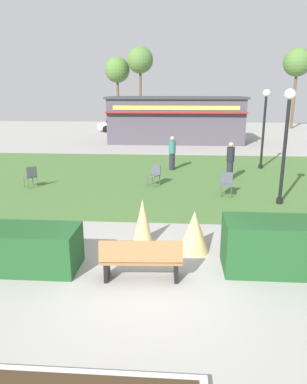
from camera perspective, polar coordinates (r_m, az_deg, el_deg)
The scene contains 20 objects.
ground_plane at distance 7.71m, azimuth -0.97°, elevation -14.30°, with size 80.00×80.00×0.00m, color #999691.
lawn_patch at distance 16.67m, azimuth 1.87°, elevation 2.36°, with size 36.00×12.00×0.01m, color #446B33.
park_bench at distance 7.61m, azimuth -1.97°, elevation -10.60°, with size 1.73×0.62×0.95m.
hedge_left at distance 8.63m, azimuth -20.16°, elevation -8.35°, with size 2.54×1.10×0.95m, color #1E4C23.
hedge_right at distance 8.41m, azimuth 18.38°, elevation -8.05°, with size 2.15×1.10×1.16m, color #1E4C23.
ornamental_grass_behind_left at distance 8.96m, azimuth 6.45°, elevation -6.21°, with size 0.76×0.76×1.05m, color tan.
ornamental_grass_behind_right at distance 9.34m, azimuth -1.74°, elevation -4.66°, with size 0.53×0.53×1.20m, color tan.
lamppost_mid at distance 13.05m, azimuth 20.25°, elevation 8.75°, with size 0.36×0.36×3.93m.
lamppost_far at distance 19.05m, azimuth 17.13°, elevation 10.93°, with size 0.36×0.36×3.93m.
food_kiosk at distance 28.46m, azimuth 3.55°, elevation 11.41°, with size 10.31×4.81×3.43m.
cafe_chair_west at distance 15.60m, azimuth -18.85°, elevation 2.56°, with size 0.62×0.62×0.89m.
cafe_chair_east at distance 13.87m, azimuth 11.47°, elevation 1.53°, with size 0.49×0.49×0.89m.
cafe_chair_center at distance 15.11m, azimuth 0.17°, elevation 3.01°, with size 0.60×0.60×0.89m.
person_strolling at distance 16.36m, azimuth 12.05°, elevation 4.84°, with size 0.34×0.34×1.69m.
person_standing at distance 18.11m, azimuth 2.97°, elevation 6.20°, with size 0.34×0.34×1.69m.
parked_car_west_slot at distance 35.96m, azimuth -5.27°, elevation 10.55°, with size 4.25×2.15×1.20m.
parked_car_center_slot at distance 35.50m, azimuth 2.84°, elevation 10.53°, with size 4.35×2.34×1.20m.
tree_left_bg at distance 41.31m, azimuth -2.12°, elevation 20.02°, with size 2.80×2.80×8.43m.
tree_right_bg at distance 42.84m, azimuth -5.76°, elevation 18.59°, with size 2.80×2.80×7.51m.
tree_center_bg at distance 41.23m, azimuth 21.81°, elevation 18.43°, with size 2.80×2.80×8.02m.
Camera 1 is at (0.59, -6.64, 3.86)m, focal length 33.72 mm.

